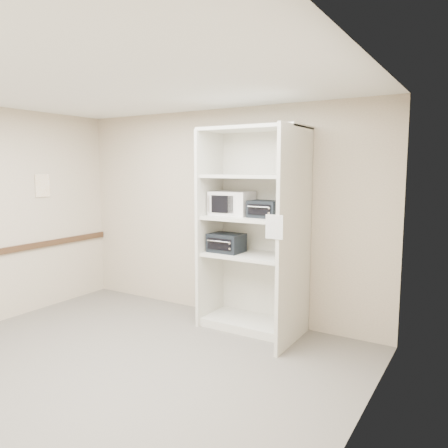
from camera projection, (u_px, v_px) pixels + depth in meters
The scene contains 10 objects.
floor at pixel (114, 370), 4.23m from camera, with size 4.50×4.00×0.01m, color #635D53.
ceiling at pixel (104, 83), 3.89m from camera, with size 4.50×4.00×0.01m, color white.
wall_back at pixel (222, 214), 5.75m from camera, with size 4.50×0.02×2.70m, color beige.
wall_right at pixel (352, 258), 2.90m from camera, with size 0.02×4.00×2.70m, color beige.
shelving_unit at pixel (256, 237), 5.18m from camera, with size 1.24×0.92×2.42m.
microwave at pixel (232, 203), 5.37m from camera, with size 0.49×0.37×0.29m, color white.
toaster_oven_upper at pixel (265, 209), 5.10m from camera, with size 0.35×0.26×0.20m, color black.
toaster_oven_lower at pixel (226, 243), 5.36m from camera, with size 0.41×0.31×0.23m, color black.
paper_sign at pixel (274, 227), 4.35m from camera, with size 0.19×0.01×0.24m, color white.
wall_poster at pixel (42, 186), 5.97m from camera, with size 0.01×0.22×0.31m, color white.
Camera 1 is at (3.00, -2.87, 1.94)m, focal length 35.00 mm.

